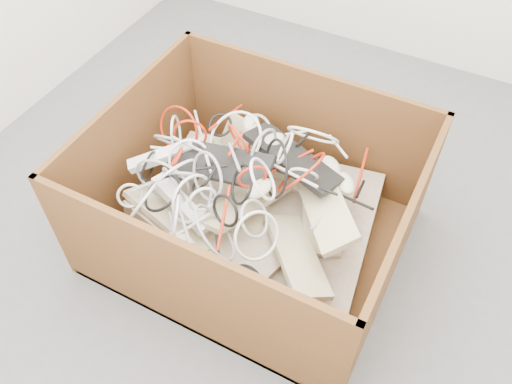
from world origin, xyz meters
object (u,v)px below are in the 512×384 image
at_px(power_strip_left, 161,156).
at_px(cardboard_box, 250,217).
at_px(power_strip_right, 181,204).
at_px(vga_plug, 330,228).

bearing_deg(power_strip_left, cardboard_box, -34.32).
xyz_separation_m(power_strip_right, vga_plug, (0.57, 0.14, 0.02)).
bearing_deg(power_strip_right, vga_plug, 32.52).
height_order(cardboard_box, power_strip_left, cardboard_box).
height_order(cardboard_box, vga_plug, cardboard_box).
bearing_deg(power_strip_left, vga_plug, -40.11).
xyz_separation_m(power_strip_left, vga_plug, (0.76, -0.01, -0.02)).
distance_m(cardboard_box, power_strip_right, 0.33).
relative_size(cardboard_box, vga_plug, 26.77).
bearing_deg(vga_plug, power_strip_left, -171.55).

